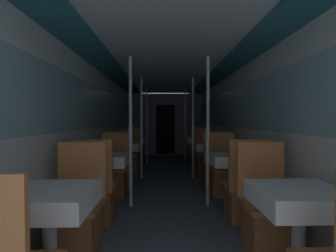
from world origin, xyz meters
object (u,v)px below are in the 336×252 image
support_pole_right_3 (185,126)px  chair_right_far_3 (195,150)px  support_pole_left_1 (131,132)px  dining_table_left_3 (134,141)px  chair_left_near_1 (96,198)px  chair_right_far_1 (223,176)px  chair_right_near_1 (244,197)px  dining_table_left_1 (106,162)px  chair_right_near_2 (214,168)px  chair_left_near_2 (121,169)px  chair_left_far_3 (136,150)px  dining_table_right_0 (299,203)px  dining_table_right_1 (232,162)px  support_pole_left_3 (147,126)px  dining_table_right_3 (198,141)px  support_pole_right_2 (193,128)px  chair_left_far_2 (128,160)px  support_pole_right_1 (208,132)px  chair_left_far_1 (114,177)px  chair_right_near_3 (201,155)px  chair_right_far_2 (205,159)px  chair_left_near_3 (132,155)px  dining_table_left_2 (125,148)px  dining_table_left_0 (49,205)px  chair_right_far_0 (267,219)px  chair_left_far_0 (76,220)px  support_pole_left_2 (141,128)px

support_pole_right_3 → chair_right_far_3: bearing=58.4°
support_pole_left_1 → dining_table_left_3: 3.69m
chair_left_near_1 → chair_right_far_1: size_ratio=1.00×
chair_right_near_1 → chair_right_far_3: size_ratio=1.00×
dining_table_left_1 → chair_right_near_2: bearing=35.3°
chair_left_near_2 → chair_left_far_3: bearing=90.0°
dining_table_right_0 → dining_table_right_1: bearing=90.0°
chair_right_far_1 → support_pole_left_3: bearing=-65.1°
dining_table_left_1 → chair_right_near_1: chair_right_near_1 is taller
dining_table_right_3 → support_pole_right_3: size_ratio=0.35×
chair_right_near_2 → support_pole_right_2: size_ratio=0.47×
chair_left_far_2 → chair_left_far_3: 1.82m
dining_table_right_0 → dining_table_right_1: (0.00, 1.82, 0.00)m
dining_table_right_0 → support_pole_right_2: support_pole_right_2 is taller
dining_table_right_1 → chair_right_near_1: chair_right_near_1 is taller
support_pole_right_1 → chair_left_far_1: bearing=158.5°
chair_right_near_2 → chair_right_near_3: bearing=90.0°
chair_left_near_1 → support_pole_left_3: support_pole_left_3 is taller
dining_table_left_1 → chair_right_far_2: chair_right_far_2 is taller
chair_left_near_3 → chair_right_far_2: bearing=-21.4°
dining_table_left_2 → chair_right_far_3: bearing=53.3°
chair_right_near_3 → chair_right_near_2: bearing=-90.0°
chair_left_near_1 → support_pole_right_3: bearing=71.2°
support_pole_left_1 → dining_table_right_3: size_ratio=2.87×
chair_left_near_1 → support_pole_right_3: 4.51m
chair_left_near_3 → chair_right_far_3: same height
dining_table_left_3 → chair_left_near_3: (0.00, -0.56, -0.33)m
dining_table_right_0 → chair_left_near_3: bearing=109.9°
chair_right_far_3 → dining_table_left_0: bearing=73.6°
chair_left_far_1 → chair_right_far_0: same height
dining_table_left_2 → chair_right_near_1: (1.78, -2.39, -0.33)m
chair_left_near_1 → chair_right_near_2: same height
dining_table_left_2 → chair_right_far_3: chair_right_far_3 is taller
chair_right_near_3 → chair_left_near_1: bearing=-116.0°
dining_table_left_0 → support_pole_right_2: support_pole_right_2 is taller
dining_table_left_3 → dining_table_right_0: same height
chair_left_far_2 → support_pole_right_3: size_ratio=0.47×
chair_right_far_1 → dining_table_left_3: bearing=-60.0°
support_pole_left_1 → dining_table_right_0: size_ratio=2.87×
dining_table_left_0 → chair_right_far_3: 6.30m
chair_left_far_0 → chair_left_far_1: 1.82m
dining_table_left_3 → chair_right_far_0: (1.78, -4.90, -0.33)m
support_pole_right_2 → dining_table_right_1: bearing=-79.2°
chair_left_far_2 → support_pole_left_1: bearing=98.3°
chair_right_far_0 → chair_left_far_1: bearing=-45.7°
support_pole_left_1 → support_pole_right_1: size_ratio=1.00×
support_pole_left_2 → chair_right_far_0: 3.48m
chair_left_far_0 → support_pole_left_3: size_ratio=0.47×
support_pole_left_3 → chair_right_near_3: support_pole_left_3 is taller
chair_left_near_2 → support_pole_right_2: size_ratio=0.47×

